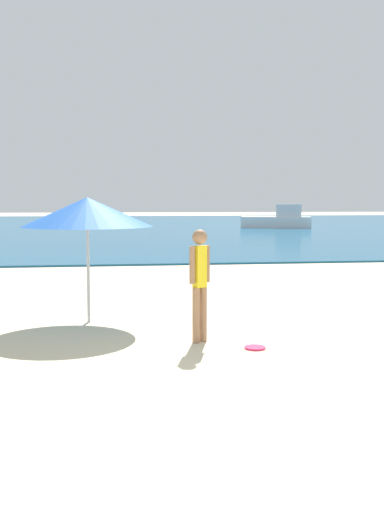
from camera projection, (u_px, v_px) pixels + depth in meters
name	position (u px, v px, depth m)	size (l,w,h in m)	color
ground	(270.00, 426.00, 5.11)	(200.00, 200.00, 0.00)	beige
water	(126.00, 225.00, 47.49)	(160.00, 60.00, 0.06)	#14567F
person_standing	(200.00, 278.00, 8.10)	(0.31, 0.24, 1.55)	#936B4C
frisbee	(255.00, 348.00, 7.81)	(0.28, 0.28, 0.03)	#E51E4C
boat_far	(279.00, 220.00, 42.30)	(5.17, 2.92, 1.68)	white
beach_umbrella	(87.00, 212.00, 9.38)	(2.07, 2.07, 2.00)	#B7B7BC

